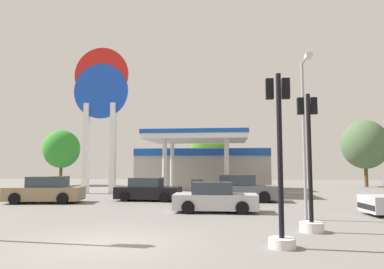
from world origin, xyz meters
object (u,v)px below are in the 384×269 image
car_4 (239,189)px  tree_1 (210,145)px  tree_0 (62,149)px  tree_2 (365,145)px  station_pole_sign (101,100)px  car_3 (215,198)px  car_0 (148,190)px  corner_streetlamp (305,122)px  traffic_signal_1 (310,184)px  traffic_signal_0 (280,177)px  car_1 (46,191)px

car_4 → tree_1: bearing=100.7°
tree_0 → tree_2: tree_2 is taller
station_pole_sign → tree_2: station_pole_sign is taller
station_pole_sign → car_3: bearing=-46.0°
station_pole_sign → tree_0: (-8.41, 10.45, -3.35)m
car_0 → tree_1: tree_1 is taller
corner_streetlamp → traffic_signal_1: bearing=-99.2°
car_0 → car_4: (5.62, 0.28, 0.08)m
corner_streetlamp → station_pole_sign: bearing=137.7°
tree_0 → tree_2: (32.40, 0.57, 0.32)m
tree_2 → corner_streetlamp: 25.42m
station_pole_sign → tree_1: size_ratio=1.95×
station_pole_sign → traffic_signal_0: (11.46, -16.62, -5.51)m
car_0 → traffic_signal_1: size_ratio=0.88×
station_pole_sign → tree_2: (24.00, 11.03, -3.03)m
tree_0 → tree_2: size_ratio=0.90×
traffic_signal_0 → tree_1: tree_1 is taller
car_1 → traffic_signal_1: bearing=-29.2°
car_4 → corner_streetlamp: 8.30m
station_pole_sign → tree_0: 13.83m
traffic_signal_1 → car_1: bearing=150.8°
car_4 → tree_2: 20.89m
car_1 → tree_1: size_ratio=0.75×
car_1 → tree_1: tree_1 is taller
car_1 → tree_2: size_ratio=0.66×
car_3 → tree_2: size_ratio=0.57×
tree_0 → car_1: bearing=-65.6°
car_1 → tree_2: 30.58m
car_0 → car_3: car_0 is taller
corner_streetlamp → car_0: bearing=139.1°
car_3 → tree_1: size_ratio=0.66×
car_0 → tree_2: bearing=40.2°
traffic_signal_0 → tree_1: (-3.31, 25.42, 2.42)m
traffic_signal_1 → corner_streetlamp: 3.35m
traffic_signal_0 → tree_0: bearing=126.3°
tree_1 → corner_streetlamp: 21.35m
traffic_signal_0 → traffic_signal_1: 2.70m
car_1 → traffic_signal_1: (13.35, -7.47, 0.84)m
car_3 → corner_streetlamp: bearing=-30.5°
tree_1 → corner_streetlamp: corner_streetlamp is taller
car_3 → car_4: bearing=75.7°
car_1 → station_pole_sign: bearing=85.1°
car_0 → traffic_signal_1: (7.68, -9.30, 0.90)m
car_3 → tree_2: bearing=55.0°
traffic_signal_0 → tree_2: tree_2 is taller
car_3 → car_4: 5.23m
station_pole_sign → tree_2: bearing=24.7°
traffic_signal_0 → traffic_signal_1: (1.30, 2.35, -0.31)m
station_pole_sign → car_4: size_ratio=2.58×
car_1 → corner_streetlamp: size_ratio=0.69×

